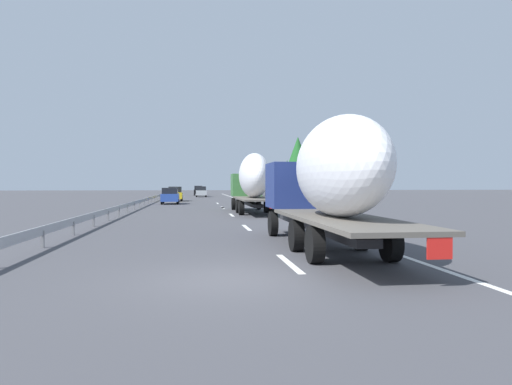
% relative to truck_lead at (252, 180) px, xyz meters
% --- Properties ---
extents(ground_plane, '(260.00, 260.00, 0.00)m').
position_rel_truck_lead_xyz_m(ground_plane, '(14.73, 3.60, -2.54)').
color(ground_plane, '#424247').
extents(lane_stripe_0, '(3.20, 0.20, 0.01)m').
position_rel_truck_lead_xyz_m(lane_stripe_0, '(-23.27, 1.80, -2.53)').
color(lane_stripe_0, white).
rests_on(lane_stripe_0, ground_plane).
extents(lane_stripe_1, '(3.20, 0.20, 0.01)m').
position_rel_truck_lead_xyz_m(lane_stripe_1, '(-12.40, 1.80, -2.53)').
color(lane_stripe_1, white).
rests_on(lane_stripe_1, ground_plane).
extents(lane_stripe_2, '(3.20, 0.20, 0.01)m').
position_rel_truck_lead_xyz_m(lane_stripe_2, '(-2.45, 1.80, -2.53)').
color(lane_stripe_2, white).
rests_on(lane_stripe_2, ground_plane).
extents(lane_stripe_3, '(3.20, 0.20, 0.01)m').
position_rel_truck_lead_xyz_m(lane_stripe_3, '(7.85, 1.80, -2.53)').
color(lane_stripe_3, white).
rests_on(lane_stripe_3, ground_plane).
extents(lane_stripe_4, '(3.20, 0.20, 0.01)m').
position_rel_truck_lead_xyz_m(lane_stripe_4, '(8.84, 1.80, -2.53)').
color(lane_stripe_4, white).
rests_on(lane_stripe_4, ground_plane).
extents(lane_stripe_5, '(3.20, 0.20, 0.01)m').
position_rel_truck_lead_xyz_m(lane_stripe_5, '(18.72, 1.80, -2.53)').
color(lane_stripe_5, white).
rests_on(lane_stripe_5, ground_plane).
extents(edge_line_right, '(110.00, 0.20, 0.01)m').
position_rel_truck_lead_xyz_m(edge_line_right, '(19.73, -1.90, -2.53)').
color(edge_line_right, white).
rests_on(edge_line_right, ground_plane).
extents(truck_lead, '(12.92, 2.55, 4.52)m').
position_rel_truck_lead_xyz_m(truck_lead, '(0.00, 0.00, 0.00)').
color(truck_lead, '#387038').
rests_on(truck_lead, ground_plane).
extents(truck_trailing, '(12.97, 2.55, 4.27)m').
position_rel_truck_lead_xyz_m(truck_trailing, '(-20.86, -0.00, -0.10)').
color(truck_trailing, navy).
rests_on(truck_trailing, ground_plane).
extents(car_yellow_coupe, '(4.07, 1.86, 1.91)m').
position_rel_truck_lead_xyz_m(car_yellow_coupe, '(26.76, 6.98, -1.58)').
color(car_yellow_coupe, gold).
rests_on(car_yellow_coupe, ground_plane).
extents(car_blue_sedan, '(4.21, 1.91, 1.82)m').
position_rel_truck_lead_xyz_m(car_blue_sedan, '(17.33, 7.15, -1.61)').
color(car_blue_sedan, '#28479E').
rests_on(car_blue_sedan, ground_plane).
extents(car_black_suv, '(4.56, 1.77, 1.93)m').
position_rel_truck_lead_xyz_m(car_black_suv, '(59.81, 3.75, -1.57)').
color(car_black_suv, black).
rests_on(car_black_suv, ground_plane).
extents(car_silver_hatch, '(4.71, 1.86, 1.85)m').
position_rel_truck_lead_xyz_m(car_silver_hatch, '(47.71, 3.32, -1.60)').
color(car_silver_hatch, '#ADB2B7').
rests_on(car_silver_hatch, ground_plane).
extents(road_sign, '(0.10, 0.90, 3.45)m').
position_rel_truck_lead_xyz_m(road_sign, '(21.13, -3.10, -0.16)').
color(road_sign, gray).
rests_on(road_sign, ground_plane).
extents(tree_0, '(2.56, 2.56, 5.33)m').
position_rel_truck_lead_xyz_m(tree_0, '(37.95, -9.05, 0.94)').
color(tree_0, '#472D19').
rests_on(tree_0, ground_plane).
extents(tree_1, '(3.33, 3.33, 6.66)m').
position_rel_truck_lead_xyz_m(tree_1, '(64.20, -6.77, 1.39)').
color(tree_1, '#472D19').
rests_on(tree_1, ground_plane).
extents(tree_2, '(2.86, 2.86, 5.77)m').
position_rel_truck_lead_xyz_m(tree_2, '(31.48, -8.94, 0.98)').
color(tree_2, '#472D19').
rests_on(tree_2, ground_plane).
extents(tree_3, '(3.95, 3.95, 5.97)m').
position_rel_truck_lead_xyz_m(tree_3, '(54.02, -9.24, 1.40)').
color(tree_3, '#472D19').
rests_on(tree_3, ground_plane).
extents(tree_4, '(3.26, 3.26, 6.95)m').
position_rel_truck_lead_xyz_m(tree_4, '(27.26, -8.93, 1.80)').
color(tree_4, '#472D19').
rests_on(tree_4, ground_plane).
extents(tree_5, '(3.95, 3.95, 7.36)m').
position_rel_truck_lead_xyz_m(tree_5, '(13.85, -6.64, 2.08)').
color(tree_5, '#472D19').
rests_on(tree_5, ground_plane).
extents(guardrail_median, '(94.00, 0.10, 0.76)m').
position_rel_truck_lead_xyz_m(guardrail_median, '(17.73, 9.60, -1.96)').
color(guardrail_median, '#9EA0A5').
rests_on(guardrail_median, ground_plane).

